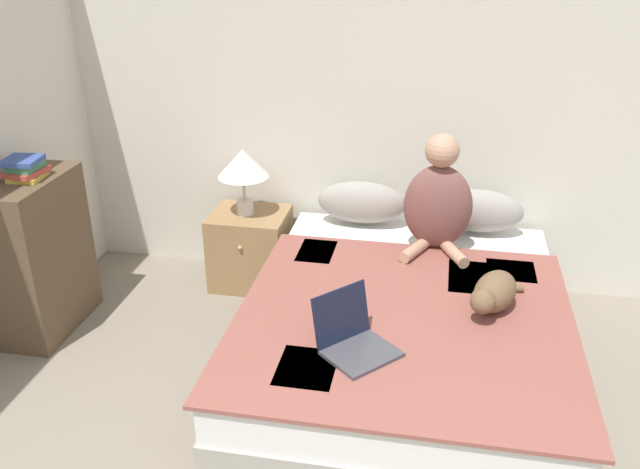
{
  "coord_description": "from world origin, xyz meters",
  "views": [
    {
      "loc": [
        0.16,
        -0.95,
        2.29
      ],
      "look_at": [
        -0.42,
        2.14,
        0.84
      ],
      "focal_mm": 38.0,
      "sensor_mm": 36.0,
      "label": 1
    }
  ],
  "objects_px": {
    "person_sitting": "(438,202)",
    "nightstand": "(251,248)",
    "bookshelf": "(43,256)",
    "book_stack_top": "(25,168)",
    "bed": "(405,336)",
    "pillow_near": "(362,202)",
    "table_lamp": "(243,166)",
    "pillow_far": "(477,210)",
    "laptop_open": "(354,340)",
    "cat_tabby": "(493,293)"
  },
  "relations": [
    {
      "from": "laptop_open",
      "to": "bookshelf",
      "type": "relative_size",
      "value": 0.45
    },
    {
      "from": "pillow_near",
      "to": "pillow_far",
      "type": "distance_m",
      "value": 0.74
    },
    {
      "from": "person_sitting",
      "to": "laptop_open",
      "type": "height_order",
      "value": "person_sitting"
    },
    {
      "from": "pillow_near",
      "to": "cat_tabby",
      "type": "height_order",
      "value": "pillow_near"
    },
    {
      "from": "person_sitting",
      "to": "cat_tabby",
      "type": "height_order",
      "value": "person_sitting"
    },
    {
      "from": "bed",
      "to": "table_lamp",
      "type": "bearing_deg",
      "value": 143.44
    },
    {
      "from": "person_sitting",
      "to": "nightstand",
      "type": "height_order",
      "value": "person_sitting"
    },
    {
      "from": "pillow_far",
      "to": "bookshelf",
      "type": "distance_m",
      "value": 2.67
    },
    {
      "from": "table_lamp",
      "to": "bookshelf",
      "type": "distance_m",
      "value": 1.33
    },
    {
      "from": "pillow_near",
      "to": "cat_tabby",
      "type": "bearing_deg",
      "value": -50.85
    },
    {
      "from": "cat_tabby",
      "to": "book_stack_top",
      "type": "distance_m",
      "value": 2.65
    },
    {
      "from": "bed",
      "to": "pillow_far",
      "type": "xyz_separation_m",
      "value": [
        0.37,
        0.93,
        0.39
      ]
    },
    {
      "from": "bed",
      "to": "bookshelf",
      "type": "relative_size",
      "value": 2.21
    },
    {
      "from": "pillow_near",
      "to": "table_lamp",
      "type": "xyz_separation_m",
      "value": [
        -0.77,
        -0.09,
        0.23
      ]
    },
    {
      "from": "person_sitting",
      "to": "nightstand",
      "type": "distance_m",
      "value": 1.36
    },
    {
      "from": "laptop_open",
      "to": "table_lamp",
      "type": "relative_size",
      "value": 0.98
    },
    {
      "from": "bed",
      "to": "pillow_near",
      "type": "relative_size",
      "value": 3.7
    },
    {
      "from": "laptop_open",
      "to": "nightstand",
      "type": "relative_size",
      "value": 0.84
    },
    {
      "from": "bookshelf",
      "to": "nightstand",
      "type": "bearing_deg",
      "value": 36.12
    },
    {
      "from": "pillow_far",
      "to": "bookshelf",
      "type": "relative_size",
      "value": 0.6
    },
    {
      "from": "person_sitting",
      "to": "book_stack_top",
      "type": "distance_m",
      "value": 2.37
    },
    {
      "from": "pillow_near",
      "to": "person_sitting",
      "type": "xyz_separation_m",
      "value": [
        0.49,
        -0.29,
        0.16
      ]
    },
    {
      "from": "nightstand",
      "to": "table_lamp",
      "type": "bearing_deg",
      "value": -153.3
    },
    {
      "from": "pillow_far",
      "to": "book_stack_top",
      "type": "xyz_separation_m",
      "value": [
        -2.54,
        -0.85,
        0.41
      ]
    },
    {
      "from": "nightstand",
      "to": "bookshelf",
      "type": "xyz_separation_m",
      "value": [
        -1.05,
        -0.77,
        0.23
      ]
    },
    {
      "from": "pillow_far",
      "to": "nightstand",
      "type": "xyz_separation_m",
      "value": [
        -1.48,
        -0.08,
        -0.36
      ]
    },
    {
      "from": "pillow_far",
      "to": "laptop_open",
      "type": "xyz_separation_m",
      "value": [
        -0.57,
        -1.47,
        -0.08
      ]
    },
    {
      "from": "bed",
      "to": "pillow_near",
      "type": "height_order",
      "value": "pillow_near"
    },
    {
      "from": "pillow_near",
      "to": "cat_tabby",
      "type": "distance_m",
      "value": 1.27
    },
    {
      "from": "bookshelf",
      "to": "pillow_near",
      "type": "bearing_deg",
      "value": 25.24
    },
    {
      "from": "bed",
      "to": "laptop_open",
      "type": "bearing_deg",
      "value": -111.19
    },
    {
      "from": "pillow_near",
      "to": "nightstand",
      "type": "xyz_separation_m",
      "value": [
        -0.75,
        -0.08,
        -0.36
      ]
    },
    {
      "from": "cat_tabby",
      "to": "laptop_open",
      "type": "xyz_separation_m",
      "value": [
        -0.64,
        -0.48,
        -0.05
      ]
    },
    {
      "from": "bed",
      "to": "pillow_near",
      "type": "bearing_deg",
      "value": 111.53
    },
    {
      "from": "bed",
      "to": "table_lamp",
      "type": "xyz_separation_m",
      "value": [
        -1.13,
        0.84,
        0.62
      ]
    },
    {
      "from": "person_sitting",
      "to": "cat_tabby",
      "type": "xyz_separation_m",
      "value": [
        0.31,
        -0.7,
        -0.19
      ]
    },
    {
      "from": "pillow_far",
      "to": "book_stack_top",
      "type": "relative_size",
      "value": 2.42
    },
    {
      "from": "nightstand",
      "to": "book_stack_top",
      "type": "bearing_deg",
      "value": -144.1
    },
    {
      "from": "bed",
      "to": "cat_tabby",
      "type": "height_order",
      "value": "cat_tabby"
    },
    {
      "from": "table_lamp",
      "to": "book_stack_top",
      "type": "xyz_separation_m",
      "value": [
        -1.04,
        -0.75,
        0.17
      ]
    },
    {
      "from": "bed",
      "to": "book_stack_top",
      "type": "distance_m",
      "value": 2.31
    },
    {
      "from": "pillow_near",
      "to": "laptop_open",
      "type": "xyz_separation_m",
      "value": [
        0.16,
        -1.47,
        -0.08
      ]
    },
    {
      "from": "bookshelf",
      "to": "book_stack_top",
      "type": "relative_size",
      "value": 4.06
    },
    {
      "from": "bookshelf",
      "to": "laptop_open",
      "type": "bearing_deg",
      "value": -17.54
    },
    {
      "from": "bookshelf",
      "to": "book_stack_top",
      "type": "distance_m",
      "value": 0.55
    },
    {
      "from": "pillow_near",
      "to": "pillow_far",
      "type": "height_order",
      "value": "same"
    },
    {
      "from": "bed",
      "to": "table_lamp",
      "type": "height_order",
      "value": "table_lamp"
    },
    {
      "from": "person_sitting",
      "to": "table_lamp",
      "type": "bearing_deg",
      "value": 171.17
    },
    {
      "from": "pillow_near",
      "to": "cat_tabby",
      "type": "xyz_separation_m",
      "value": [
        0.8,
        -0.98,
        -0.04
      ]
    },
    {
      "from": "bed",
      "to": "bookshelf",
      "type": "bearing_deg",
      "value": 177.76
    }
  ]
}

